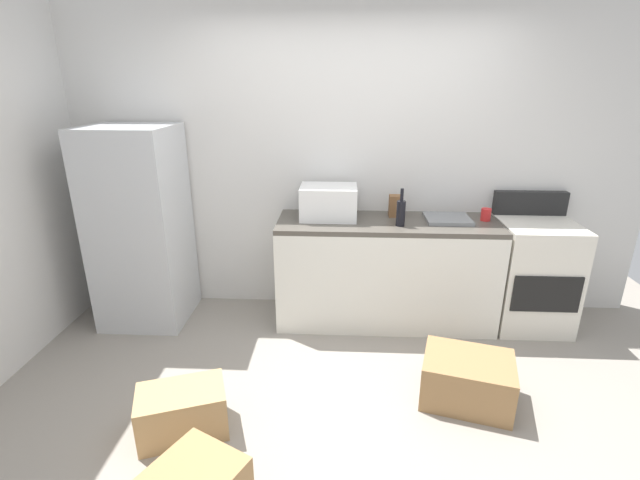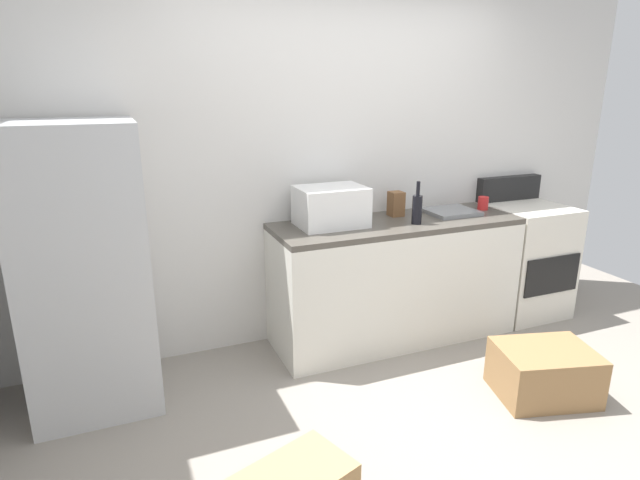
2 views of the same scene
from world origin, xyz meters
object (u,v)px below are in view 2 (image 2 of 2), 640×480
at_px(stove_oven, 524,258).
at_px(coffee_mug, 483,203).
at_px(knife_block, 396,204).
at_px(refrigerator, 85,270).
at_px(cardboard_box_small, 544,372).
at_px(wine_bottle, 417,208).
at_px(microwave, 331,206).

distance_m(stove_oven, coffee_mug, 0.64).
bearing_deg(knife_block, refrigerator, -174.90).
xyz_separation_m(coffee_mug, cardboard_box_small, (-0.34, -1.10, -0.80)).
relative_size(stove_oven, wine_bottle, 3.67).
bearing_deg(coffee_mug, wine_bottle, -166.04).
height_order(stove_oven, cardboard_box_small, stove_oven).
bearing_deg(stove_oven, wine_bottle, -173.79).
bearing_deg(microwave, knife_block, 7.74).
bearing_deg(microwave, stove_oven, -1.96).
relative_size(stove_oven, microwave, 2.39).
height_order(coffee_mug, knife_block, knife_block).
height_order(stove_oven, knife_block, stove_oven).
distance_m(refrigerator, microwave, 1.58).
height_order(microwave, wine_bottle, wine_bottle).
height_order(refrigerator, wine_bottle, refrigerator).
xyz_separation_m(microwave, coffee_mug, (1.29, -0.00, -0.09)).
height_order(microwave, knife_block, microwave).
height_order(refrigerator, cardboard_box_small, refrigerator).
distance_m(knife_block, cardboard_box_small, 1.50).
distance_m(refrigerator, coffee_mug, 2.85).
height_order(microwave, coffee_mug, microwave).
xyz_separation_m(stove_oven, coffee_mug, (-0.42, 0.05, 0.48)).
xyz_separation_m(refrigerator, microwave, (1.56, 0.11, 0.21)).
height_order(wine_bottle, coffee_mug, wine_bottle).
bearing_deg(coffee_mug, microwave, 179.80).
relative_size(wine_bottle, knife_block, 1.67).
bearing_deg(microwave, cardboard_box_small, -49.46).
bearing_deg(stove_oven, knife_block, 173.36).
height_order(stove_oven, coffee_mug, stove_oven).
bearing_deg(cardboard_box_small, knife_block, 108.21).
bearing_deg(cardboard_box_small, wine_bottle, 111.94).
relative_size(microwave, coffee_mug, 4.60).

